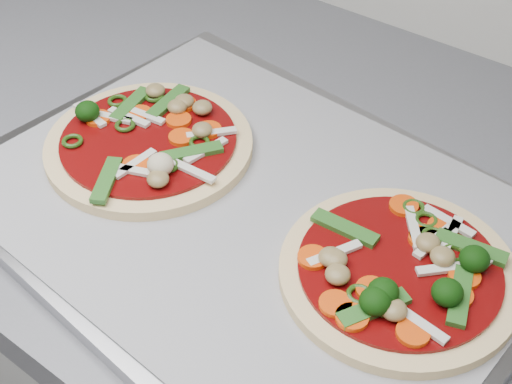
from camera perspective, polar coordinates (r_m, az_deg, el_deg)
The scene contains 4 objects.
baking_tray at distance 0.64m, azimuth -0.35°, elevation -1.74°, with size 0.50×0.37×0.02m, color #95959A.
parchment at distance 0.63m, azimuth -0.35°, elevation -1.14°, with size 0.48×0.35×0.00m, color #A2A2A8.
pizza_left at distance 0.69m, azimuth -8.49°, elevation 4.03°, with size 0.21×0.21×0.03m.
pizza_right at distance 0.57m, azimuth 11.48°, elevation -6.26°, with size 0.23×0.23×0.03m.
Camera 1 is at (0.98, 0.86, 1.35)m, focal length 50.00 mm.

